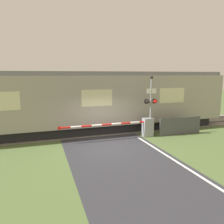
# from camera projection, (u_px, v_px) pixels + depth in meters

# --- Properties ---
(ground_plane) EXTENTS (80.00, 80.00, 0.00)m
(ground_plane) POSITION_uv_depth(u_px,v_px,m) (110.00, 147.00, 11.37)
(ground_plane) COLOR #4C6033
(track_bed) EXTENTS (36.00, 3.20, 0.13)m
(track_bed) POSITION_uv_depth(u_px,v_px,m) (94.00, 130.00, 14.74)
(track_bed) COLOR slate
(track_bed) RESTS_ON ground_plane
(train) EXTENTS (18.59, 3.19, 3.91)m
(train) POSITION_uv_depth(u_px,v_px,m) (91.00, 101.00, 14.35)
(train) COLOR black
(train) RESTS_ON ground_plane
(crossing_barrier) EXTENTS (5.65, 0.44, 1.12)m
(crossing_barrier) POSITION_uv_depth(u_px,v_px,m) (141.00, 127.00, 13.12)
(crossing_barrier) COLOR gray
(crossing_barrier) RESTS_ON ground_plane
(signal_post) EXTENTS (0.82, 0.26, 3.65)m
(signal_post) POSITION_uv_depth(u_px,v_px,m) (151.00, 103.00, 12.98)
(signal_post) COLOR gray
(signal_post) RESTS_ON ground_plane
(roadside_fence) EXTENTS (2.93, 0.06, 1.10)m
(roadside_fence) POSITION_uv_depth(u_px,v_px,m) (180.00, 126.00, 13.66)
(roadside_fence) COLOR #4C4C51
(roadside_fence) RESTS_ON ground_plane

